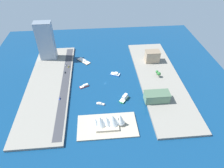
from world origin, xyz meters
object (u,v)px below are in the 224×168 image
(taxi_yellow_cab, at_px, (68,67))
(traffic_light_waterfront, at_px, (71,67))
(opera_landmark, at_px, (108,121))
(ferry_green_doubledeck, at_px, (124,98))
(catamaran_blue, at_px, (115,74))
(suv_black, at_px, (65,72))
(yacht_sleek_gray, at_px, (101,104))
(hatchback_blue, at_px, (60,98))
(terminal_long_green, at_px, (157,97))
(barge_flat_brown, at_px, (83,61))
(tower_tall_glass, at_px, (46,41))
(van_white, at_px, (66,65))
(apartment_midrise_tan, at_px, (152,56))
(tugboat_red, at_px, (85,86))

(taxi_yellow_cab, relative_size, traffic_light_waterfront, 0.79)
(opera_landmark, bearing_deg, ferry_green_doubledeck, -120.22)
(catamaran_blue, distance_m, suv_black, 88.98)
(yacht_sleek_gray, distance_m, hatchback_blue, 62.70)
(ferry_green_doubledeck, xyz_separation_m, hatchback_blue, (97.86, -5.99, 1.62))
(hatchback_blue, relative_size, traffic_light_waterfront, 0.78)
(ferry_green_doubledeck, height_order, terminal_long_green, terminal_long_green)
(catamaran_blue, xyz_separation_m, taxi_yellow_cab, (84.06, -26.74, 2.94))
(yacht_sleek_gray, height_order, taxi_yellow_cab, taxi_yellow_cab)
(traffic_light_waterfront, xyz_separation_m, opera_landmark, (-57.28, 131.88, 2.88))
(barge_flat_brown, distance_m, yacht_sleek_gray, 124.27)
(tower_tall_glass, height_order, hatchback_blue, tower_tall_glass)
(hatchback_blue, xyz_separation_m, van_white, (-1.44, -90.55, -0.00))
(ferry_green_doubledeck, height_order, barge_flat_brown, ferry_green_doubledeck)
(ferry_green_doubledeck, distance_m, apartment_midrise_tan, 117.17)
(catamaran_blue, bearing_deg, hatchback_blue, 32.55)
(suv_black, xyz_separation_m, opera_landmark, (-66.81, 122.33, 6.34))
(yacht_sleek_gray, distance_m, van_white, 120.07)
(suv_black, height_order, van_white, van_white)
(apartment_midrise_tan, xyz_separation_m, hatchback_blue, (163.63, 90.30, -9.86))
(barge_flat_brown, bearing_deg, traffic_light_waterfront, 55.81)
(opera_landmark, bearing_deg, tower_tall_glass, -59.91)
(barge_flat_brown, xyz_separation_m, tower_tall_glass, (65.56, -12.83, 38.39))
(tower_tall_glass, relative_size, hatchback_blue, 14.13)
(ferry_green_doubledeck, xyz_separation_m, van_white, (96.42, -96.54, 1.62))
(van_white, height_order, opera_landmark, opera_landmark)
(terminal_long_green, bearing_deg, taxi_yellow_cab, -36.05)
(ferry_green_doubledeck, bearing_deg, catamaran_blue, -83.63)
(tower_tall_glass, bearing_deg, apartment_midrise_tan, 171.33)
(barge_flat_brown, distance_m, apartment_midrise_tan, 132.56)
(terminal_long_green, bearing_deg, hatchback_blue, -6.20)
(catamaran_blue, xyz_separation_m, hatchback_blue, (90.73, 57.91, 2.86))
(yacht_sleek_gray, bearing_deg, opera_landmark, 100.74)
(barge_flat_brown, bearing_deg, apartment_midrise_tan, 172.54)
(traffic_light_waterfront, bearing_deg, opera_landmark, 113.48)
(tugboat_red, distance_m, van_white, 70.38)
(ferry_green_doubledeck, bearing_deg, hatchback_blue, -3.50)
(yacht_sleek_gray, bearing_deg, tugboat_red, -60.72)
(ferry_green_doubledeck, xyz_separation_m, tower_tall_glass, (130.59, -126.25, 36.77))
(tugboat_red, xyz_separation_m, barge_flat_brown, (3.99, -77.65, -0.36))
(terminal_long_green, distance_m, opera_landmark, 85.28)
(ferry_green_doubledeck, xyz_separation_m, opera_landmark, (28.80, 49.45, 7.95))
(apartment_midrise_tan, distance_m, suv_black, 163.37)
(ferry_green_doubledeck, relative_size, barge_flat_brown, 0.67)
(tower_tall_glass, bearing_deg, van_white, 138.99)
(tugboat_red, distance_m, opera_landmark, 91.57)
(hatchback_blue, bearing_deg, tower_tall_glass, -74.78)
(terminal_long_green, bearing_deg, tugboat_red, -22.89)
(tugboat_red, relative_size, van_white, 3.65)
(ferry_green_doubledeck, relative_size, suv_black, 4.06)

